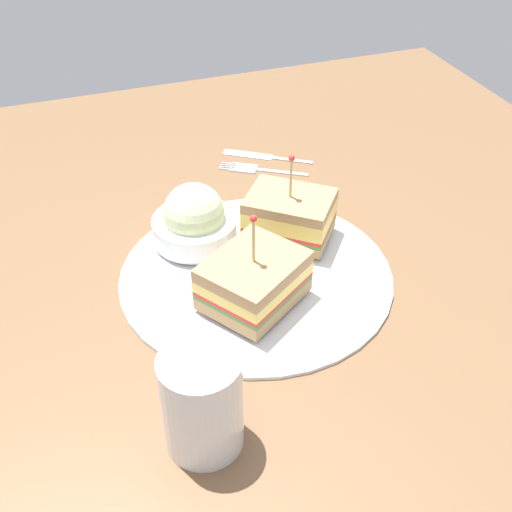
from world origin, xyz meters
The scene contains 8 objects.
ground_plane centered at (0.00, 0.00, -1.00)cm, with size 104.88×104.88×2.00cm, color brown.
plate centered at (0.00, 0.00, 0.42)cm, with size 29.11×29.11×0.84cm, color white.
sandwich_half_front centered at (-1.71, -4.08, 3.30)cm, with size 12.29×11.79×10.23cm.
sandwich_half_back centered at (5.75, 4.92, 3.43)cm, with size 11.50×11.14×10.27cm.
coleslaw_bowl centered at (-4.51, 7.76, 3.37)cm, with size 9.52×9.52×6.86cm.
drink_glass centered at (-10.95, -18.04, 4.30)cm, with size 6.49×6.49×9.33cm.
fork centered at (7.23, 21.10, 0.17)cm, with size 10.84×7.26×0.35cm.
knife centered at (9.50, 23.92, 0.18)cm, with size 11.10×8.00×0.35cm.
Camera 1 is at (-18.01, -50.21, 44.99)cm, focal length 45.63 mm.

